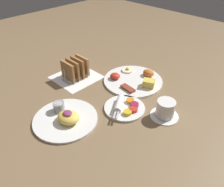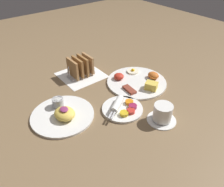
{
  "view_description": "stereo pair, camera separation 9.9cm",
  "coord_description": "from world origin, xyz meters",
  "px_view_note": "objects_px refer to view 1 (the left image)",
  "views": [
    {
      "loc": [
        0.61,
        -0.55,
        0.62
      ],
      "look_at": [
        0.04,
        0.03,
        0.03
      ],
      "focal_mm": 35.0,
      "sensor_mm": 36.0,
      "label": 1
    },
    {
      "loc": [
        0.67,
        -0.48,
        0.62
      ],
      "look_at": [
        0.04,
        0.03,
        0.03
      ],
      "focal_mm": 35.0,
      "sensor_mm": 36.0,
      "label": 2
    }
  ],
  "objects_px": {
    "plate_condiments": "(124,107)",
    "plate_breakfast": "(134,80)",
    "coffee_cup": "(165,110)",
    "toast_rack": "(75,69)",
    "plate_foreground": "(66,117)"
  },
  "relations": [
    {
      "from": "coffee_cup",
      "to": "plate_foreground",
      "type": "bearing_deg",
      "value": -132.43
    },
    {
      "from": "toast_rack",
      "to": "plate_breakfast",
      "type": "bearing_deg",
      "value": 36.89
    },
    {
      "from": "plate_condiments",
      "to": "coffee_cup",
      "type": "bearing_deg",
      "value": 28.37
    },
    {
      "from": "plate_breakfast",
      "to": "toast_rack",
      "type": "relative_size",
      "value": 2.05
    },
    {
      "from": "plate_foreground",
      "to": "plate_breakfast",
      "type": "bearing_deg",
      "value": 88.48
    },
    {
      "from": "plate_condiments",
      "to": "plate_foreground",
      "type": "height_order",
      "value": "plate_foreground"
    },
    {
      "from": "plate_breakfast",
      "to": "coffee_cup",
      "type": "xyz_separation_m",
      "value": [
        0.27,
        -0.12,
        0.03
      ]
    },
    {
      "from": "plate_condiments",
      "to": "plate_breakfast",
      "type": "bearing_deg",
      "value": 119.47
    },
    {
      "from": "plate_condiments",
      "to": "coffee_cup",
      "type": "distance_m",
      "value": 0.17
    },
    {
      "from": "plate_breakfast",
      "to": "coffee_cup",
      "type": "height_order",
      "value": "coffee_cup"
    },
    {
      "from": "plate_breakfast",
      "to": "plate_condiments",
      "type": "height_order",
      "value": "plate_breakfast"
    },
    {
      "from": "plate_breakfast",
      "to": "toast_rack",
      "type": "distance_m",
      "value": 0.31
    },
    {
      "from": "plate_condiments",
      "to": "toast_rack",
      "type": "height_order",
      "value": "toast_rack"
    },
    {
      "from": "plate_breakfast",
      "to": "plate_condiments",
      "type": "distance_m",
      "value": 0.23
    },
    {
      "from": "plate_breakfast",
      "to": "coffee_cup",
      "type": "distance_m",
      "value": 0.29
    }
  ]
}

